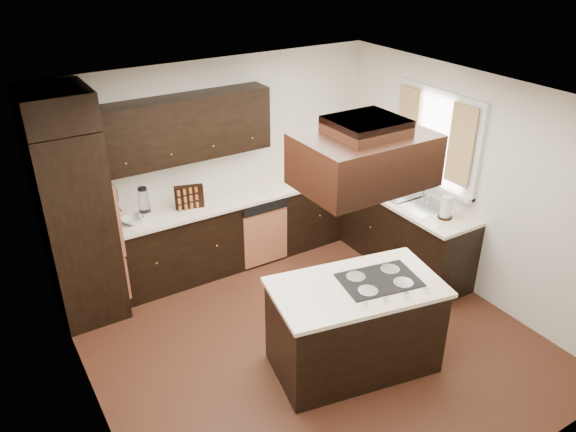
% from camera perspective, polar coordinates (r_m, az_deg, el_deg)
% --- Properties ---
extents(floor, '(4.20, 4.20, 0.02)m').
position_cam_1_polar(floor, '(5.96, 2.26, -12.48)').
color(floor, '#5C301D').
rests_on(floor, ground).
extents(ceiling, '(4.20, 4.20, 0.02)m').
position_cam_1_polar(ceiling, '(4.76, 2.82, 11.50)').
color(ceiling, white).
rests_on(ceiling, ground).
extents(wall_back, '(4.20, 0.02, 2.50)m').
position_cam_1_polar(wall_back, '(6.92, -7.32, 5.43)').
color(wall_back, beige).
rests_on(wall_back, ground).
extents(wall_front, '(4.20, 0.02, 2.50)m').
position_cam_1_polar(wall_front, '(4.01, 20.15, -14.39)').
color(wall_front, beige).
rests_on(wall_front, ground).
extents(wall_left, '(0.02, 4.20, 2.50)m').
position_cam_1_polar(wall_left, '(4.58, -20.21, -8.52)').
color(wall_left, beige).
rests_on(wall_left, ground).
extents(wall_right, '(0.02, 4.20, 2.50)m').
position_cam_1_polar(wall_right, '(6.55, 18.04, 2.96)').
color(wall_right, beige).
rests_on(wall_right, ground).
extents(oven_column, '(0.65, 0.75, 2.12)m').
position_cam_1_polar(oven_column, '(6.18, -20.61, -0.93)').
color(oven_column, black).
rests_on(oven_column, floor).
extents(wall_oven_face, '(0.05, 0.62, 0.78)m').
position_cam_1_polar(wall_oven_face, '(6.21, -17.59, 0.35)').
color(wall_oven_face, '#B96A49').
rests_on(wall_oven_face, oven_column).
extents(base_cabinets_back, '(2.93, 0.60, 0.88)m').
position_cam_1_polar(base_cabinets_back, '(7.02, -5.60, -1.44)').
color(base_cabinets_back, black).
rests_on(base_cabinets_back, floor).
extents(base_cabinets_right, '(0.60, 2.40, 0.88)m').
position_cam_1_polar(base_cabinets_right, '(7.25, 10.25, -0.82)').
color(base_cabinets_right, black).
rests_on(base_cabinets_right, floor).
extents(countertop_back, '(2.93, 0.63, 0.04)m').
position_cam_1_polar(countertop_back, '(6.80, -5.72, 1.90)').
color(countertop_back, '#F9E4CC').
rests_on(countertop_back, base_cabinets_back).
extents(countertop_right, '(0.63, 2.40, 0.04)m').
position_cam_1_polar(countertop_right, '(7.04, 10.47, 2.46)').
color(countertop_right, '#F9E4CC').
rests_on(countertop_right, base_cabinets_right).
extents(upper_cabinets, '(2.00, 0.34, 0.72)m').
position_cam_1_polar(upper_cabinets, '(6.42, -10.43, 8.77)').
color(upper_cabinets, black).
rests_on(upper_cabinets, wall_back).
extents(dishwasher_front, '(0.60, 0.05, 0.72)m').
position_cam_1_polar(dishwasher_front, '(6.93, -2.32, -2.16)').
color(dishwasher_front, '#B96A49').
rests_on(dishwasher_front, floor).
extents(window_frame, '(0.06, 1.32, 1.12)m').
position_cam_1_polar(window_frame, '(6.72, 14.82, 7.70)').
color(window_frame, silver).
rests_on(window_frame, wall_right).
extents(window_pane, '(0.00, 1.20, 1.00)m').
position_cam_1_polar(window_pane, '(6.74, 14.99, 7.73)').
color(window_pane, white).
rests_on(window_pane, wall_right).
extents(curtain_left, '(0.02, 0.34, 0.90)m').
position_cam_1_polar(curtain_left, '(6.40, 17.15, 6.87)').
color(curtain_left, beige).
rests_on(curtain_left, wall_right).
extents(curtain_right, '(0.02, 0.34, 0.90)m').
position_cam_1_polar(curtain_right, '(6.94, 12.06, 9.07)').
color(curtain_right, beige).
rests_on(curtain_right, wall_right).
extents(sink_rim, '(0.52, 0.84, 0.01)m').
position_cam_1_polar(sink_rim, '(6.81, 12.50, 1.60)').
color(sink_rim, silver).
rests_on(sink_rim, countertop_right).
extents(island, '(1.63, 1.09, 0.88)m').
position_cam_1_polar(island, '(5.43, 6.74, -11.20)').
color(island, black).
rests_on(island, floor).
extents(island_top, '(1.69, 1.15, 0.04)m').
position_cam_1_polar(island_top, '(5.16, 7.02, -7.20)').
color(island_top, '#F9E4CC').
rests_on(island_top, island).
extents(cooktop, '(0.79, 0.60, 0.01)m').
position_cam_1_polar(cooktop, '(5.24, 9.26, -6.43)').
color(cooktop, black).
rests_on(cooktop, island_top).
extents(range_hood, '(1.05, 0.72, 0.42)m').
position_cam_1_polar(range_hood, '(4.51, 7.72, 5.69)').
color(range_hood, black).
rests_on(range_hood, ceiling).
extents(hood_duct, '(0.55, 0.50, 0.13)m').
position_cam_1_polar(hood_duct, '(4.42, 7.94, 9.00)').
color(hood_duct, black).
rests_on(hood_duct, ceiling).
extents(blender_base, '(0.15, 0.15, 0.10)m').
position_cam_1_polar(blender_base, '(6.39, -14.27, 0.07)').
color(blender_base, silver).
rests_on(blender_base, countertop_back).
extents(blender_pitcher, '(0.13, 0.13, 0.26)m').
position_cam_1_polar(blender_pitcher, '(6.31, -14.46, 1.53)').
color(blender_pitcher, silver).
rests_on(blender_pitcher, blender_base).
extents(spice_rack, '(0.34, 0.17, 0.27)m').
position_cam_1_polar(spice_rack, '(6.52, -10.01, 1.93)').
color(spice_rack, black).
rests_on(spice_rack, countertop_back).
extents(mixing_bowl, '(0.32, 0.32, 0.06)m').
position_cam_1_polar(mixing_bowl, '(6.37, -15.52, -0.41)').
color(mixing_bowl, silver).
rests_on(mixing_bowl, countertop_back).
extents(soap_bottle, '(0.10, 0.10, 0.18)m').
position_cam_1_polar(soap_bottle, '(7.06, 9.27, 3.65)').
color(soap_bottle, silver).
rests_on(soap_bottle, countertop_right).
extents(paper_towel, '(0.13, 0.13, 0.26)m').
position_cam_1_polar(paper_towel, '(6.42, 15.75, 0.84)').
color(paper_towel, silver).
rests_on(paper_towel, countertop_right).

